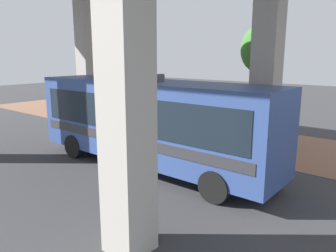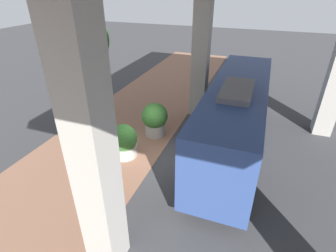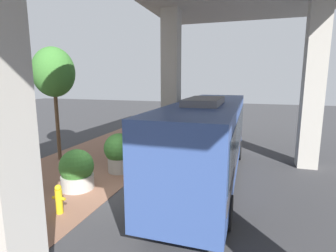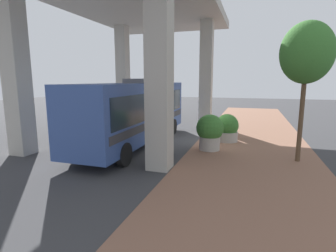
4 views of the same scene
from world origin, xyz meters
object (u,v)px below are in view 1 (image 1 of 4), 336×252
planter_front (206,126)px  street_tree_near (260,50)px  planter_middle (178,122)px  bus (149,118)px  fire_hydrant (145,125)px

planter_front → street_tree_near: bearing=169.2°
planter_front → planter_middle: size_ratio=1.14×
planter_front → street_tree_near: size_ratio=0.31×
bus → planter_front: bearing=-179.4°
bus → street_tree_near: 8.52m
fire_hydrant → planter_middle: 1.95m
planter_front → bus: bearing=0.6°
street_tree_near → planter_front: bearing=-10.8°
bus → fire_hydrant: bearing=-134.7°
fire_hydrant → street_tree_near: bearing=129.5°
bus → fire_hydrant: size_ratio=10.48×
fire_hydrant → street_tree_near: (-3.99, 4.84, 4.10)m
fire_hydrant → planter_middle: (-0.65, 1.83, 0.26)m
bus → planter_front: (-4.08, -0.04, -1.00)m
bus → planter_front: size_ratio=5.64×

